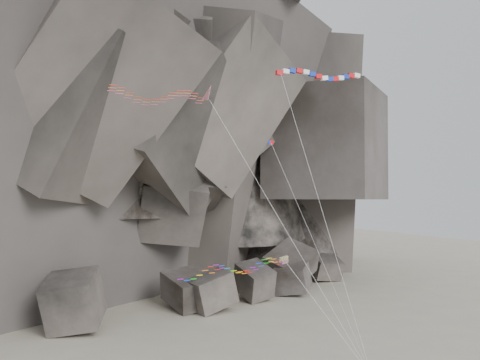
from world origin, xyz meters
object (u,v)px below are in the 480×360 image
banner_kite (320,77)px  parafoil_kite (230,268)px  delta_kite (156,95)px  pennant_kite (294,197)px

banner_kite → parafoil_kite: banner_kite is taller
parafoil_kite → banner_kite: bearing=-23.1°
delta_kite → pennant_kite: size_ratio=1.25×
pennant_kite → delta_kite: bearing=154.7°
parafoil_kite → pennant_kite: 9.02m
delta_kite → parafoil_kite: bearing=-8.3°
delta_kite → pennant_kite: 15.53m
parafoil_kite → delta_kite: bearing=149.3°
delta_kite → banner_kite: bearing=-3.8°
delta_kite → parafoil_kite: 17.37m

